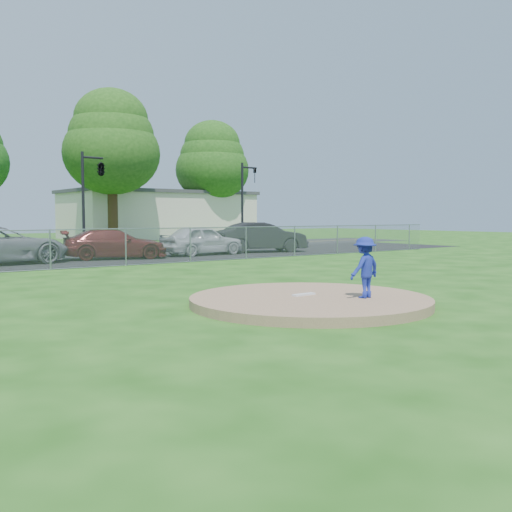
{
  "coord_description": "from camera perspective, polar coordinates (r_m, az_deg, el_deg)",
  "views": [
    {
      "loc": [
        -8.65,
        -9.4,
        2.0
      ],
      "look_at": [
        0.0,
        2.0,
        1.0
      ],
      "focal_mm": 40.0,
      "sensor_mm": 36.0,
      "label": 1
    }
  ],
  "objects": [
    {
      "name": "ground",
      "position": [
        21.34,
        -13.1,
        -1.48
      ],
      "size": [
        120.0,
        120.0,
        0.0
      ],
      "primitive_type": "plane",
      "color": "#1A4D10",
      "rests_on": "ground"
    },
    {
      "name": "tree_far_right",
      "position": [
        53.09,
        -4.39,
        9.46
      ],
      "size": [
        6.72,
        6.72,
        10.74
      ],
      "color": "#382614",
      "rests_on": "ground"
    },
    {
      "name": "parked_car_darkred",
      "position": [
        27.4,
        -13.93,
        1.17
      ],
      "size": [
        5.14,
        3.2,
        1.39
      ],
      "primitive_type": "imported",
      "rotation": [
        0.0,
        0.0,
        1.29
      ],
      "color": "#5B1617",
      "rests_on": "parking_lot"
    },
    {
      "name": "chain_link_fence",
      "position": [
        23.12,
        -15.15,
        0.76
      ],
      "size": [
        40.0,
        0.06,
        1.5
      ],
      "primitive_type": "cube",
      "color": "gray",
      "rests_on": "ground"
    },
    {
      "name": "traffic_signal_right",
      "position": [
        38.88,
        -1.1,
        6.01
      ],
      "size": [
        1.28,
        0.2,
        5.6
      ],
      "color": "black",
      "rests_on": "ground"
    },
    {
      "name": "pitching_rubber",
      "position": [
        13.05,
        4.79,
        -3.86
      ],
      "size": [
        0.6,
        0.15,
        0.04
      ],
      "primitive_type": "cube",
      "color": "white",
      "rests_on": "pitchers_mound"
    },
    {
      "name": "parked_car_charcoal",
      "position": [
        31.75,
        0.53,
        1.9
      ],
      "size": [
        5.3,
        3.08,
        1.65
      ],
      "primitive_type": "imported",
      "rotation": [
        0.0,
        0.0,
        1.29
      ],
      "color": "black",
      "rests_on": "parking_lot"
    },
    {
      "name": "parking_lot",
      "position": [
        27.38,
        -18.66,
        -0.39
      ],
      "size": [
        50.0,
        8.0,
        0.01
      ],
      "primitive_type": "cube",
      "color": "black",
      "rests_on": "ground"
    },
    {
      "name": "traffic_signal_center",
      "position": [
        33.95,
        -15.4,
        8.27
      ],
      "size": [
        1.42,
        2.48,
        5.6
      ],
      "color": "black",
      "rests_on": "ground"
    },
    {
      "name": "pitcher",
      "position": [
        12.77,
        10.81,
        -1.13
      ],
      "size": [
        0.91,
        0.58,
        1.35
      ],
      "primitive_type": "imported",
      "rotation": [
        0.0,
        0.0,
        3.24
      ],
      "color": "#1B2A97",
      "rests_on": "pitchers_mound"
    },
    {
      "name": "parked_car_pearl",
      "position": [
        29.45,
        -5.44,
        1.58
      ],
      "size": [
        4.56,
        2.11,
        1.51
      ],
      "primitive_type": "imported",
      "rotation": [
        0.0,
        0.0,
        1.64
      ],
      "color": "silver",
      "rests_on": "parking_lot"
    },
    {
      "name": "tree_right",
      "position": [
        45.36,
        -14.25,
        11.03
      ],
      "size": [
        7.28,
        7.28,
        11.63
      ],
      "color": "#362313",
      "rests_on": "ground"
    },
    {
      "name": "pitchers_mound",
      "position": [
        12.92,
        5.38,
        -4.48
      ],
      "size": [
        5.4,
        5.4,
        0.2
      ],
      "primitive_type": "cylinder",
      "color": "#926E50",
      "rests_on": "ground"
    },
    {
      "name": "street",
      "position": [
        34.56,
        -22.62,
        0.38
      ],
      "size": [
        60.0,
        7.0,
        0.01
      ],
      "primitive_type": "cube",
      "color": "#242427",
      "rests_on": "ground"
    },
    {
      "name": "commercial_building",
      "position": [
        53.43,
        -9.73,
        4.11
      ],
      "size": [
        16.4,
        9.4,
        4.3
      ],
      "color": "beige",
      "rests_on": "ground"
    }
  ]
}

